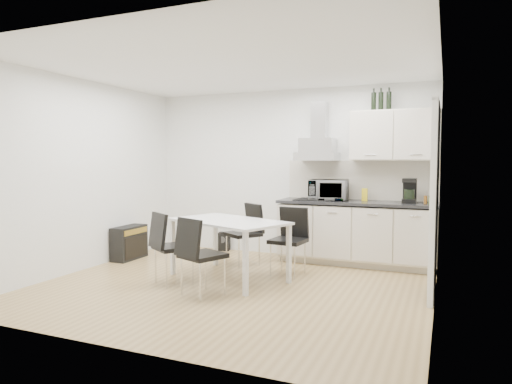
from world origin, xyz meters
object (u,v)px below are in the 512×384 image
chair_far_left (243,235)px  chair_near_left (174,248)px  kitchenette (360,207)px  chair_far_right (288,242)px  chair_near_right (203,256)px  floor_speaker (224,241)px  dining_table (228,226)px  guitar_amp (129,243)px

chair_far_left → chair_near_left: 1.27m
kitchenette → chair_far_right: kitchenette is taller
chair_near_right → floor_speaker: (-0.93, 2.37, -0.29)m
chair_near_left → dining_table: bearing=75.9°
guitar_amp → floor_speaker: (1.04, 1.16, -0.10)m
chair_far_left → chair_far_right: bearing=-166.1°
chair_far_right → chair_near_right: same height
dining_table → chair_far_right: size_ratio=1.90×
guitar_amp → kitchenette: bearing=16.2°
guitar_amp → floor_speaker: bearing=47.6°
dining_table → chair_near_right: size_ratio=1.90×
chair_near_left → guitar_amp: 1.69m
chair_far_right → floor_speaker: bearing=-31.5°
kitchenette → guitar_amp: 3.49m
dining_table → chair_far_left: (-0.14, 0.75, -0.23)m
kitchenette → floor_speaker: (-2.26, 0.17, -0.68)m
floor_speaker → kitchenette: bearing=-19.0°
chair_far_left → chair_near_right: size_ratio=1.00×
kitchenette → floor_speaker: size_ratio=8.33×
kitchenette → chair_near_left: kitchenette is taller
chair_near_right → guitar_amp: bearing=171.2°
chair_near_left → chair_near_right: bearing=6.3°
kitchenette → chair_near_right: kitchenette is taller
chair_far_left → chair_far_right: (0.77, -0.27, 0.00)m
dining_table → chair_far_right: (0.63, 0.47, -0.23)m
chair_near_left → chair_near_right: same height
chair_far_left → chair_near_right: same height
chair_far_right → dining_table: bearing=42.3°
dining_table → guitar_amp: size_ratio=2.76×
chair_far_right → chair_near_right: 1.36m
kitchenette → floor_speaker: kitchenette is taller
chair_far_left → chair_near_right: (0.20, -1.50, 0.00)m
chair_far_left → floor_speaker: chair_far_left is taller
kitchenette → dining_table: (-1.39, -1.45, -0.16)m
chair_far_left → guitar_amp: 1.80m
kitchenette → floor_speaker: 2.36m
chair_near_right → chair_far_right: bearing=87.6°
dining_table → guitar_amp: bearing=-171.8°
floor_speaker → dining_table: bearing=-76.4°
kitchenette → guitar_amp: (-3.30, -0.99, -0.58)m
chair_near_right → guitar_amp: chair_near_right is taller
kitchenette → guitar_amp: size_ratio=4.15×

